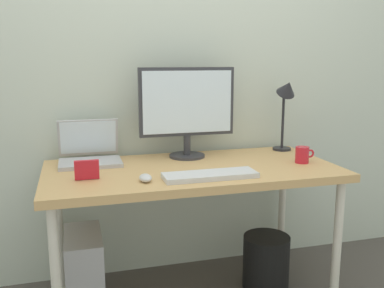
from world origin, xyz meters
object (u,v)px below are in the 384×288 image
at_px(mouse, 146,178).
at_px(photo_frame, 87,170).
at_px(desk, 192,178).
at_px(desk_lamp, 286,99).
at_px(computer_tower, 85,273).
at_px(keyboard, 210,175).
at_px(coffee_mug, 302,155).
at_px(monitor, 187,107).
at_px(wastebasket, 266,261).
at_px(laptop, 89,152).

relative_size(mouse, photo_frame, 0.82).
relative_size(desk, desk_lamp, 3.34).
height_order(photo_frame, computer_tower, photo_frame).
height_order(keyboard, mouse, mouse).
bearing_deg(desk, mouse, -143.87).
relative_size(mouse, computer_tower, 0.21).
height_order(mouse, photo_frame, photo_frame).
bearing_deg(coffee_mug, keyboard, -165.23).
height_order(monitor, coffee_mug, monitor).
distance_m(monitor, keyboard, 0.52).
xyz_separation_m(coffee_mug, wastebasket, (-0.16, 0.07, -0.62)).
bearing_deg(photo_frame, mouse, -20.95).
xyz_separation_m(photo_frame, wastebasket, (0.96, 0.10, -0.63)).
bearing_deg(monitor, coffee_mug, -28.05).
height_order(monitor, wastebasket, monitor).
bearing_deg(coffee_mug, monitor, 151.95).
distance_m(mouse, computer_tower, 0.65).
bearing_deg(wastebasket, photo_frame, -173.82).
height_order(laptop, coffee_mug, laptop).
bearing_deg(desk_lamp, monitor, -179.94).
distance_m(keyboard, coffee_mug, 0.58).
bearing_deg(keyboard, laptop, 138.53).
distance_m(keyboard, computer_tower, 0.83).
bearing_deg(coffee_mug, photo_frame, -178.30).
bearing_deg(laptop, desk_lamp, -0.97).
bearing_deg(wastebasket, coffee_mug, -24.56).
relative_size(monitor, wastebasket, 1.78).
bearing_deg(laptop, coffee_mug, -16.17).
distance_m(desk_lamp, mouse, 1.05).
xyz_separation_m(monitor, computer_tower, (-0.59, -0.21, -0.80)).
height_order(computer_tower, wastebasket, computer_tower).
height_order(mouse, wastebasket, mouse).
bearing_deg(photo_frame, keyboard, -11.80).
distance_m(desk, coffee_mug, 0.60).
distance_m(monitor, computer_tower, 1.02).
bearing_deg(desk, computer_tower, 178.21).
relative_size(coffee_mug, wastebasket, 0.36).
distance_m(monitor, wastebasket, 0.98).
relative_size(laptop, desk_lamp, 0.72).
distance_m(photo_frame, wastebasket, 1.15).
relative_size(desk, keyboard, 3.36).
height_order(desk_lamp, mouse, desk_lamp).
bearing_deg(photo_frame, coffee_mug, 1.70).
relative_size(desk, coffee_mug, 13.83).
distance_m(desk, keyboard, 0.23).
bearing_deg(monitor, keyboard, -91.10).
xyz_separation_m(desk_lamp, photo_frame, (-1.17, -0.33, -0.26)).
bearing_deg(desk, monitor, 81.21).
distance_m(desk, laptop, 0.57).
distance_m(monitor, coffee_mug, 0.67).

